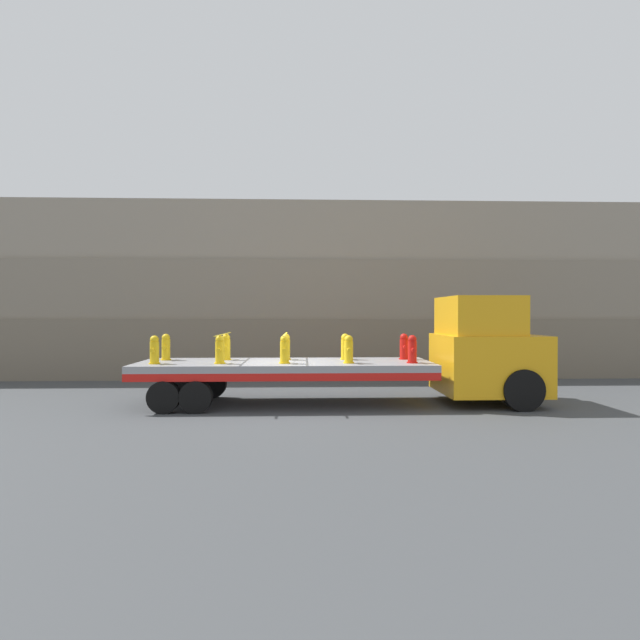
% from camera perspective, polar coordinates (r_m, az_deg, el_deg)
% --- Properties ---
extents(ground_plane, '(120.00, 120.00, 0.00)m').
position_cam_1_polar(ground_plane, '(14.10, -3.99, -9.59)').
color(ground_plane, '#3F4244').
extents(rock_cliff, '(60.00, 3.30, 6.95)m').
position_cam_1_polar(rock_cliff, '(20.67, -3.35, 3.33)').
color(rock_cliff, '#706656').
rests_on(rock_cliff, ground_plane).
extents(truck_cab, '(2.70, 2.68, 3.00)m').
position_cam_1_polar(truck_cab, '(14.87, 18.76, -3.37)').
color(truck_cab, orange).
rests_on(truck_cab, ground_plane).
extents(flatbed_trailer, '(8.07, 2.61, 1.19)m').
position_cam_1_polar(flatbed_trailer, '(13.98, -5.81, -5.64)').
color(flatbed_trailer, gray).
rests_on(flatbed_trailer, ground_plane).
extents(fire_hydrant_yellow_near_0, '(0.30, 0.48, 0.75)m').
position_cam_1_polar(fire_hydrant_yellow_near_0, '(13.91, -18.39, -3.29)').
color(fire_hydrant_yellow_near_0, gold).
rests_on(fire_hydrant_yellow_near_0, flatbed_trailer).
extents(fire_hydrant_yellow_far_0, '(0.30, 0.48, 0.75)m').
position_cam_1_polar(fire_hydrant_yellow_far_0, '(14.97, -17.20, -3.01)').
color(fire_hydrant_yellow_far_0, gold).
rests_on(fire_hydrant_yellow_far_0, flatbed_trailer).
extents(fire_hydrant_yellow_near_1, '(0.30, 0.48, 0.75)m').
position_cam_1_polar(fire_hydrant_yellow_near_1, '(13.53, -11.38, -3.38)').
color(fire_hydrant_yellow_near_1, gold).
rests_on(fire_hydrant_yellow_near_1, flatbed_trailer).
extents(fire_hydrant_yellow_far_1, '(0.30, 0.48, 0.75)m').
position_cam_1_polar(fire_hydrant_yellow_far_1, '(14.62, -10.68, -3.08)').
color(fire_hydrant_yellow_far_1, gold).
rests_on(fire_hydrant_yellow_far_1, flatbed_trailer).
extents(fire_hydrant_yellow_near_2, '(0.30, 0.48, 0.75)m').
position_cam_1_polar(fire_hydrant_yellow_near_2, '(13.36, -4.08, -3.42)').
color(fire_hydrant_yellow_near_2, gold).
rests_on(fire_hydrant_yellow_near_2, flatbed_trailer).
extents(fire_hydrant_yellow_far_2, '(0.30, 0.48, 0.75)m').
position_cam_1_polar(fire_hydrant_yellow_far_2, '(14.46, -3.92, -3.11)').
color(fire_hydrant_yellow_far_2, gold).
rests_on(fire_hydrant_yellow_far_2, flatbed_trailer).
extents(fire_hydrant_yellow_near_3, '(0.30, 0.48, 0.75)m').
position_cam_1_polar(fire_hydrant_yellow_near_3, '(13.41, 3.30, -3.41)').
color(fire_hydrant_yellow_near_3, gold).
rests_on(fire_hydrant_yellow_near_3, flatbed_trailer).
extents(fire_hydrant_yellow_far_3, '(0.30, 0.48, 0.75)m').
position_cam_1_polar(fire_hydrant_yellow_far_3, '(14.50, 2.89, -3.10)').
color(fire_hydrant_yellow_far_3, gold).
rests_on(fire_hydrant_yellow_far_3, flatbed_trailer).
extents(fire_hydrant_red_near_4, '(0.30, 0.48, 0.75)m').
position_cam_1_polar(fire_hydrant_red_near_4, '(13.67, 10.50, -3.34)').
color(fire_hydrant_red_near_4, red).
rests_on(fire_hydrant_red_near_4, flatbed_trailer).
extents(fire_hydrant_red_far_4, '(0.30, 0.48, 0.75)m').
position_cam_1_polar(fire_hydrant_red_far_4, '(14.75, 9.57, -3.05)').
color(fire_hydrant_red_far_4, red).
rests_on(fire_hydrant_red_far_4, flatbed_trailer).
extents(cargo_strap_rear, '(0.05, 2.71, 0.01)m').
position_cam_1_polar(cargo_strap_rear, '(14.05, -11.02, -1.61)').
color(cargo_strap_rear, yellow).
rests_on(cargo_strap_rear, fire_hydrant_yellow_near_1).
extents(cargo_strap_middle, '(0.05, 2.71, 0.01)m').
position_cam_1_polar(cargo_strap_middle, '(13.89, -4.00, -1.63)').
color(cargo_strap_middle, yellow).
rests_on(cargo_strap_middle, fire_hydrant_yellow_near_2).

